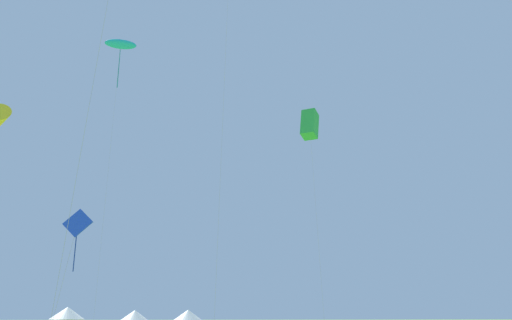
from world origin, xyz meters
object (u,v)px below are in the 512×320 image
Objects in this scene: kite_green_box at (310,124)px; festival_tent_left at (188,319)px; festival_tent_right at (134,319)px; festival_tent_center at (67,317)px; kite_blue_diamond at (77,226)px; kite_cyan_parafoil at (121,45)px.

festival_tent_left is at bearing 118.88° from kite_green_box.
kite_green_box is at bearing -49.06° from festival_tent_right.
kite_green_box is 5.15× the size of festival_tent_center.
kite_cyan_parafoil is (-3.25, 30.27, 27.84)m from kite_blue_diamond.
festival_tent_center is at bearing 141.51° from kite_green_box.
festival_tent_left is (6.38, 39.20, -5.33)m from kite_blue_diamond.
kite_blue_diamond is at bearing -134.61° from kite_green_box.
kite_green_box is 38.61m from festival_tent_center.
kite_cyan_parafoil reaches higher than festival_tent_right.
kite_blue_diamond is at bearing -77.84° from festival_tent_center.
festival_tent_right is (-18.21, 21.00, -19.00)m from kite_green_box.
kite_blue_diamond reaches higher than festival_tent_center.
festival_tent_left is (-11.58, 21.00, -18.97)m from kite_green_box.
festival_tent_left is (6.63, 0.00, 0.03)m from festival_tent_right.
festival_tent_right is (-0.26, 39.20, -5.36)m from kite_blue_diamond.
kite_cyan_parafoil is 34.57m from festival_tent_center.
kite_blue_diamond is at bearing -83.88° from kite_cyan_parafoil.
kite_blue_diamond is at bearing -89.63° from festival_tent_right.
kite_cyan_parafoil is at bearing 96.12° from kite_blue_diamond.
festival_tent_left is at bearing 42.87° from kite_cyan_parafoil.
festival_tent_left is at bearing 0.00° from festival_tent_right.
festival_tent_center is 14.82m from festival_tent_left.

